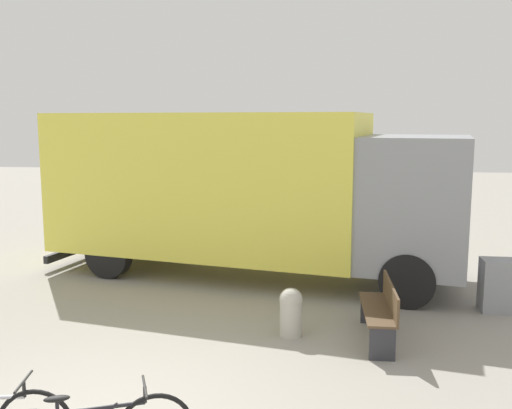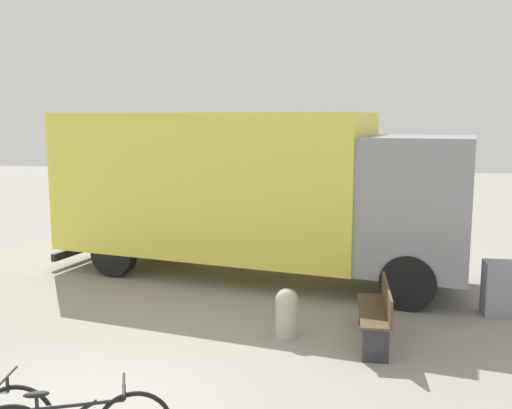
# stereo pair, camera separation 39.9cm
# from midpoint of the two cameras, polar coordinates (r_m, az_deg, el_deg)

# --- Properties ---
(delivery_truck) EXTENTS (8.49, 3.97, 3.25)m
(delivery_truck) POSITION_cam_midpoint_polar(r_m,az_deg,el_deg) (11.36, -2.05, 1.76)
(delivery_truck) COLOR #EAE04C
(delivery_truck) RESTS_ON ground
(park_bench) EXTENTS (0.44, 1.50, 0.84)m
(park_bench) POSITION_cam_midpoint_polar(r_m,az_deg,el_deg) (8.35, 11.13, -10.23)
(park_bench) COLOR brown
(park_bench) RESTS_ON ground
(bollard_near_bench) EXTENTS (0.34, 0.34, 0.72)m
(bollard_near_bench) POSITION_cam_midpoint_polar(r_m,az_deg,el_deg) (8.39, 2.12, -10.56)
(bollard_near_bench) COLOR #B2AD9E
(bollard_near_bench) RESTS_ON ground
(utility_box) EXTENTS (0.58, 0.44, 0.87)m
(utility_box) POSITION_cam_midpoint_polar(r_m,az_deg,el_deg) (10.14, 22.10, -7.52)
(utility_box) COLOR gray
(utility_box) RESTS_ON ground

